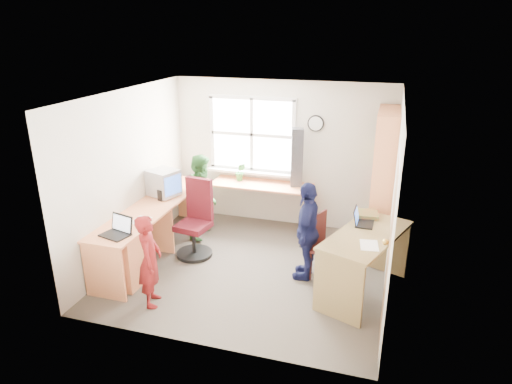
% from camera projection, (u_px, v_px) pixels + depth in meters
% --- Properties ---
extents(room, '(3.64, 3.44, 2.44)m').
position_uv_depth(room, '(253.00, 184.00, 6.04)').
color(room, '#474038').
rests_on(room, ground).
extents(l_desk, '(2.38, 2.95, 0.75)m').
position_uv_depth(l_desk, '(155.00, 236.00, 6.31)').
color(l_desk, '#FF9B66').
rests_on(l_desk, ground).
extents(right_desk, '(1.11, 1.56, 0.82)m').
position_uv_depth(right_desk, '(365.00, 250.00, 5.60)').
color(right_desk, olive).
rests_on(right_desk, ground).
extents(bookshelf, '(0.30, 1.02, 2.10)m').
position_uv_depth(bookshelf, '(383.00, 185.00, 6.65)').
color(bookshelf, '#FF9B66').
rests_on(bookshelf, ground).
extents(swivel_chair, '(0.60, 0.60, 1.14)m').
position_uv_depth(swivel_chair, '(196.00, 223.00, 6.64)').
color(swivel_chair, black).
rests_on(swivel_chair, ground).
extents(wooden_chair, '(0.51, 0.51, 0.90)m').
position_uv_depth(wooden_chair, '(324.00, 244.00, 5.99)').
color(wooden_chair, '#3F1615').
rests_on(wooden_chair, ground).
extents(crt_monitor, '(0.52, 0.49, 0.41)m').
position_uv_depth(crt_monitor, '(164.00, 183.00, 6.88)').
color(crt_monitor, '#B0B0B5').
rests_on(crt_monitor, l_desk).
extents(laptop_left, '(0.40, 0.36, 0.24)m').
position_uv_depth(laptop_left, '(118.00, 230.00, 5.66)').
color(laptop_left, black).
rests_on(laptop_left, l_desk).
extents(laptop_right, '(0.26, 0.31, 0.21)m').
position_uv_depth(laptop_right, '(361.00, 220.00, 5.78)').
color(laptop_right, black).
rests_on(laptop_right, right_desk).
extents(speaker_a, '(0.10, 0.10, 0.17)m').
position_uv_depth(speaker_a, '(161.00, 195.00, 6.74)').
color(speaker_a, black).
rests_on(speaker_a, l_desk).
extents(speaker_b, '(0.11, 0.11, 0.18)m').
position_uv_depth(speaker_b, '(173.00, 184.00, 7.19)').
color(speaker_b, black).
rests_on(speaker_b, l_desk).
extents(cd_tower, '(0.22, 0.21, 0.94)m').
position_uv_depth(cd_tower, '(297.00, 158.00, 7.23)').
color(cd_tower, black).
rests_on(cd_tower, l_desk).
extents(game_box, '(0.31, 0.31, 0.06)m').
position_uv_depth(game_box, '(367.00, 214.00, 6.02)').
color(game_box, '#B42416').
rests_on(game_box, right_desk).
extents(paper_a, '(0.21, 0.29, 0.00)m').
position_uv_depth(paper_a, '(141.00, 220.00, 6.07)').
color(paper_a, white).
rests_on(paper_a, l_desk).
extents(paper_b, '(0.24, 0.31, 0.00)m').
position_uv_depth(paper_b, '(369.00, 245.00, 5.23)').
color(paper_b, white).
rests_on(paper_b, right_desk).
extents(potted_plant, '(0.19, 0.16, 0.30)m').
position_uv_depth(potted_plant, '(240.00, 172.00, 7.57)').
color(potted_plant, '#2A692B').
rests_on(potted_plant, l_desk).
extents(person_red, '(0.40, 0.49, 1.16)m').
position_uv_depth(person_red, '(150.00, 261.00, 5.39)').
color(person_red, maroon).
rests_on(person_red, ground).
extents(person_green, '(0.55, 0.68, 1.34)m').
position_uv_depth(person_green, '(203.00, 196.00, 7.17)').
color(person_green, '#2A6729').
rests_on(person_green, ground).
extents(person_navy, '(0.34, 0.79, 1.34)m').
position_uv_depth(person_navy, '(307.00, 231.00, 5.96)').
color(person_navy, '#161A47').
rests_on(person_navy, ground).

